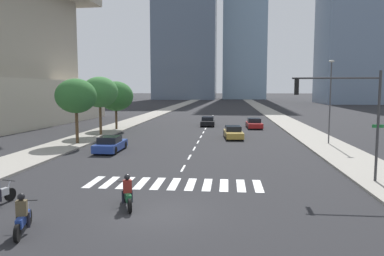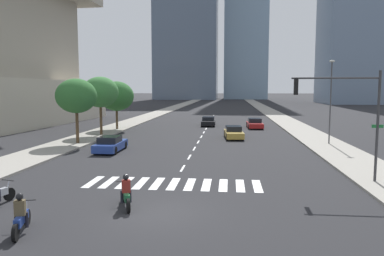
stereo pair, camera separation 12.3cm
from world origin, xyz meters
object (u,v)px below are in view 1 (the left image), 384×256
object	(u,v)px
street_tree_nearest	(76,96)
sedan_gold_1	(233,133)
street_lamp_east	(330,96)
sedan_red_0	(254,124)
sedan_black_2	(208,122)
sedan_blue_3	(110,144)
traffic_signal_near	(346,105)
street_tree_third	(116,96)
motorcycle_lead	(23,217)
motorcycle_trailing	(127,194)
street_tree_second	(100,92)

from	to	relation	value
street_tree_nearest	sedan_gold_1	bearing A→B (deg)	22.22
street_lamp_east	street_tree_nearest	xyz separation A→B (m)	(-23.08, -1.93, -0.04)
street_lamp_east	sedan_red_0	bearing A→B (deg)	112.07
sedan_black_2	sedan_blue_3	bearing A→B (deg)	-18.39
sedan_black_2	traffic_signal_near	bearing A→B (deg)	15.02
street_lamp_east	street_tree_third	size ratio (longest dim) A/B	1.28
motorcycle_lead	street_tree_third	xyz separation A→B (m)	(-6.60, 32.78, 3.64)
street_tree_third	motorcycle_lead	bearing A→B (deg)	-78.61
motorcycle_trailing	sedan_blue_3	distance (m)	14.92
sedan_gold_1	street_tree_second	size ratio (longest dim) A/B	0.74
motorcycle_trailing	traffic_signal_near	xyz separation A→B (m)	(10.65, 5.26, 3.67)
sedan_red_0	sedan_gold_1	distance (m)	10.69
street_lamp_east	street_tree_nearest	size ratio (longest dim) A/B	1.28
sedan_black_2	sedan_blue_3	size ratio (longest dim) A/B	1.04
street_tree_third	street_lamp_east	bearing A→B (deg)	-23.87
motorcycle_trailing	street_tree_second	distance (m)	25.98
sedan_gold_1	street_tree_third	xyz separation A→B (m)	(-14.43, 6.24, 3.64)
traffic_signal_near	sedan_gold_1	bearing A→B (deg)	-72.35
street_lamp_east	street_tree_third	xyz separation A→B (m)	(-23.08, 10.21, -0.30)
sedan_gold_1	traffic_signal_near	xyz separation A→B (m)	(5.74, -18.06, 3.67)
street_lamp_east	street_tree_second	size ratio (longest dim) A/B	1.20
motorcycle_lead	sedan_red_0	xyz separation A→B (m)	(10.68, 36.85, 0.00)
motorcycle_trailing	sedan_black_2	world-z (taller)	motorcycle_trailing
sedan_red_0	street_lamp_east	world-z (taller)	street_lamp_east
street_tree_nearest	street_tree_third	world-z (taller)	street_tree_nearest
sedan_black_2	street_tree_nearest	size ratio (longest dim) A/B	0.77
sedan_blue_3	motorcycle_trailing	bearing A→B (deg)	-160.17
sedan_blue_3	street_tree_nearest	xyz separation A→B (m)	(-4.26, 3.46, 3.89)
sedan_red_0	street_lamp_east	distance (m)	15.90
sedan_red_0	street_lamp_east	bearing A→B (deg)	19.80
sedan_blue_3	traffic_signal_near	xyz separation A→B (m)	(15.92, -8.70, 3.66)
motorcycle_lead	street_lamp_east	size ratio (longest dim) A/B	0.28
sedan_black_2	street_tree_nearest	bearing A→B (deg)	-31.87
sedan_blue_3	street_tree_third	xyz separation A→B (m)	(-4.26, 15.59, 3.63)
sedan_blue_3	traffic_signal_near	size ratio (longest dim) A/B	0.73
sedan_red_0	street_lamp_east	xyz separation A→B (m)	(5.79, -14.28, 3.94)
sedan_gold_1	street_tree_second	bearing A→B (deg)	-96.51
motorcycle_trailing	street_tree_third	world-z (taller)	street_tree_third
sedan_gold_1	sedan_blue_3	size ratio (longest dim) A/B	1.07
sedan_blue_3	street_tree_second	xyz separation A→B (m)	(-4.26, 9.85, 4.18)
street_tree_second	street_tree_third	bearing A→B (deg)	90.00
sedan_black_2	motorcycle_trailing	bearing A→B (deg)	-3.83
sedan_black_2	street_tree_second	distance (m)	17.13
motorcycle_lead	street_tree_nearest	xyz separation A→B (m)	(-6.60, 20.64, 3.90)
sedan_red_0	sedan_blue_3	size ratio (longest dim) A/B	1.04
motorcycle_trailing	street_tree_second	bearing A→B (deg)	-0.63
traffic_signal_near	street_tree_nearest	xyz separation A→B (m)	(-20.18, 12.16, 0.23)
sedan_blue_3	street_tree_third	world-z (taller)	street_tree_third
street_tree_nearest	street_lamp_east	bearing A→B (deg)	4.77
motorcycle_lead	street_tree_nearest	bearing A→B (deg)	1.51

